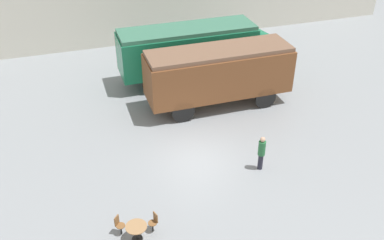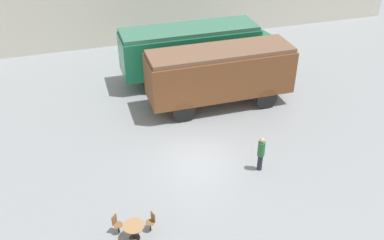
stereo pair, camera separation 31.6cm
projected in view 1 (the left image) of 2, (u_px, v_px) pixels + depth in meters
The scene contains 7 objects.
ground_plane at pixel (197, 158), 21.05m from camera, with size 80.00×80.00×0.00m, color gray.
streamlined_locomotive at pixel (199, 47), 27.20m from camera, with size 10.63×2.62×3.55m.
passenger_coach_wooden at pixel (219, 72), 24.26m from camera, with size 8.31×2.56×3.53m.
cafe_table_near at pixel (136, 229), 16.41m from camera, with size 0.84×0.84×0.71m.
cafe_chair_1 at pixel (154, 221), 16.83m from camera, with size 0.39×0.37×0.87m.
cafe_chair_2 at pixel (119, 224), 16.70m from camera, with size 0.41×0.40×0.87m.
visitor_person at pixel (261, 152), 19.83m from camera, with size 0.34×0.34×1.81m.
Camera 1 is at (-5.36, -15.82, 12.95)m, focal length 40.00 mm.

